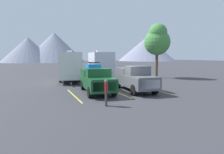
% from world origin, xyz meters
% --- Properties ---
extents(ground_plane, '(240.00, 240.00, 0.00)m').
position_xyz_m(ground_plane, '(0.00, 0.00, 0.00)').
color(ground_plane, '#38383D').
extents(pickup_truck_a, '(2.55, 5.51, 2.54)m').
position_xyz_m(pickup_truck_a, '(-1.62, 1.56, 1.15)').
color(pickup_truck_a, '#144723').
rests_on(pickup_truck_a, ground).
extents(pickup_truck_b, '(2.54, 5.83, 2.23)m').
position_xyz_m(pickup_truck_b, '(1.78, 1.10, 1.14)').
color(pickup_truck_b, '#595B60').
rests_on(pickup_truck_b, ground).
extents(lot_stripe_a, '(0.12, 5.50, 0.01)m').
position_xyz_m(lot_stripe_a, '(-3.65, 0.96, 0.00)').
color(lot_stripe_a, gold).
rests_on(lot_stripe_a, ground).
extents(lot_stripe_b, '(0.12, 5.50, 0.01)m').
position_xyz_m(lot_stripe_b, '(0.00, 0.96, 0.00)').
color(lot_stripe_b, gold).
rests_on(lot_stripe_b, ground).
extents(lot_stripe_c, '(0.12, 5.50, 0.01)m').
position_xyz_m(lot_stripe_c, '(3.65, 0.96, 0.00)').
color(lot_stripe_c, gold).
rests_on(lot_stripe_c, ground).
extents(camper_trailer_a, '(3.61, 8.51, 3.79)m').
position_xyz_m(camper_trailer_a, '(-2.32, 9.77, 2.00)').
color(camper_trailer_a, silver).
rests_on(camper_trailer_a, ground).
extents(camper_trailer_b, '(3.43, 7.70, 3.84)m').
position_xyz_m(camper_trailer_b, '(1.74, 10.14, 2.02)').
color(camper_trailer_b, silver).
rests_on(camper_trailer_b, ground).
extents(person_a, '(0.28, 0.32, 1.63)m').
position_xyz_m(person_a, '(-2.45, -2.97, 0.94)').
color(person_a, '#3F3F42').
rests_on(person_a, ground).
extents(tree_a, '(3.63, 3.63, 7.56)m').
position_xyz_m(tree_a, '(9.73, 8.79, 5.31)').
color(tree_a, brown).
rests_on(tree_a, ground).
extents(mountain_ridge, '(143.18, 41.13, 16.04)m').
position_xyz_m(mountain_ridge, '(18.90, 95.54, 7.10)').
color(mountain_ridge, gray).
rests_on(mountain_ridge, ground).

